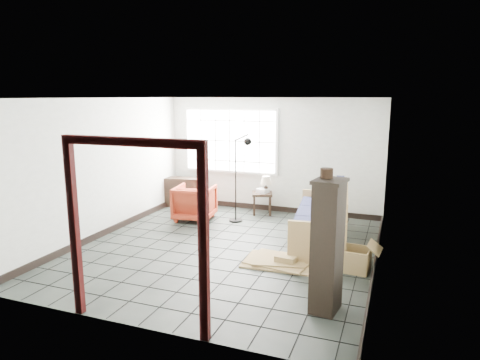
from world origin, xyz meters
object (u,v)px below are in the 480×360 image
at_px(futon_sofa, 325,222).
at_px(tall_shelf, 327,245).
at_px(armchair, 195,201).
at_px(side_table, 262,196).

bearing_deg(futon_sofa, tall_shelf, -87.00).
distance_m(futon_sofa, armchair, 2.93).
distance_m(side_table, tall_shelf, 4.52).
bearing_deg(armchair, tall_shelf, 129.95).
xyz_separation_m(side_table, tall_shelf, (2.09, -3.98, 0.45)).
bearing_deg(futon_sofa, side_table, 131.85).
bearing_deg(side_table, armchair, -142.09).
distance_m(armchair, tall_shelf, 4.51).
bearing_deg(tall_shelf, side_table, 126.10).
relative_size(futon_sofa, side_table, 4.39).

